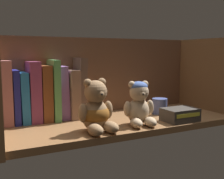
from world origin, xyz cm
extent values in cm
cube|color=brown|center=(0.00, 0.00, 1.00)|extent=(74.84, 29.61, 2.00)
cube|color=brown|center=(0.00, 15.41, 14.65)|extent=(77.24, 1.20, 29.31)
cube|color=brown|center=(38.22, 0.00, 14.65)|extent=(1.60, 32.01, 29.31)
cube|color=#955959|center=(-34.14, 11.72, 11.81)|extent=(3.55, 11.16, 19.62)
cube|color=navy|center=(-31.17, 11.72, 10.38)|extent=(1.85, 10.99, 16.77)
cube|color=#2166A6|center=(-28.75, 11.72, 9.98)|extent=(2.67, 11.09, 15.99)
cube|color=#7F3558|center=(-25.56, 11.72, 11.61)|extent=(3.44, 11.41, 19.22)
cube|color=brown|center=(-22.00, 11.72, 10.97)|extent=(3.16, 11.49, 17.94)
cube|color=#549953|center=(-19.10, 11.72, 11.83)|extent=(2.11, 12.59, 19.67)
cube|color=#8B5DA1|center=(-16.33, 11.72, 10.78)|extent=(3.42, 9.52, 17.64)
cube|color=#805F4C|center=(-13.04, 11.72, 10.13)|extent=(3.15, 12.69, 16.27)
cube|color=brown|center=(-9.96, 11.72, 12.14)|extent=(3.23, 9.81, 20.36)
ellipsoid|color=#93704C|center=(-12.55, -8.06, 6.52)|extent=(7.69, 7.06, 9.05)
sphere|color=#93704C|center=(-12.50, -8.51, 13.18)|extent=(6.43, 6.43, 6.43)
sphere|color=#93704C|center=(-14.79, -8.31, 15.69)|extent=(2.41, 2.41, 2.41)
sphere|color=#93704C|center=(-10.31, -7.81, 15.69)|extent=(2.41, 2.41, 2.41)
sphere|color=#9B754E|center=(-12.25, -10.78, 12.79)|extent=(2.41, 2.41, 2.41)
sphere|color=black|center=(-12.15, -11.62, 12.85)|extent=(0.84, 0.84, 0.84)
ellipsoid|color=#93704C|center=(-14.54, -12.61, 3.61)|extent=(4.27, 6.40, 3.22)
ellipsoid|color=#93704C|center=(-9.60, -12.05, 3.61)|extent=(4.27, 6.40, 3.22)
ellipsoid|color=#93704C|center=(-16.55, -8.96, 7.65)|extent=(2.89, 2.89, 5.23)
ellipsoid|color=#93704C|center=(-8.46, -8.05, 7.65)|extent=(2.89, 2.89, 5.23)
ellipsoid|color=brown|center=(-12.55, -8.06, 6.75)|extent=(8.32, 7.69, 6.33)
ellipsoid|color=tan|center=(2.22, -7.46, 6.10)|extent=(6.98, 6.40, 8.21)
sphere|color=tan|center=(2.15, -7.86, 12.14)|extent=(5.84, 5.84, 5.84)
sphere|color=tan|center=(0.20, -7.13, 14.42)|extent=(2.19, 2.19, 2.19)
sphere|color=tan|center=(4.23, -7.78, 14.42)|extent=(2.19, 2.19, 2.19)
sphere|color=tan|center=(1.82, -9.90, 11.79)|extent=(2.19, 2.19, 2.19)
sphere|color=black|center=(1.70, -10.66, 11.85)|extent=(0.77, 0.77, 0.77)
ellipsoid|color=tan|center=(-0.64, -10.94, 3.46)|extent=(4.12, 5.93, 2.92)
ellipsoid|color=tan|center=(3.82, -11.67, 3.46)|extent=(4.12, 5.93, 2.92)
ellipsoid|color=tan|center=(-1.49, -7.27, 7.13)|extent=(2.72, 2.72, 4.74)
ellipsoid|color=tan|center=(5.80, -8.45, 7.13)|extent=(2.72, 2.72, 4.74)
ellipsoid|color=#425B9B|center=(2.22, -7.46, 13.75)|extent=(5.54, 5.54, 3.21)
cylinder|color=#4C5B99|center=(17.50, 2.19, 4.77)|extent=(5.46, 5.46, 5.55)
cube|color=#38332D|center=(16.56, -9.93, 4.08)|extent=(10.88, 7.79, 4.15)
cube|color=gold|center=(16.56, -13.91, 4.60)|extent=(9.25, 0.16, 1.16)
camera|label=1|loc=(-43.46, -79.00, 23.78)|focal=44.96mm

